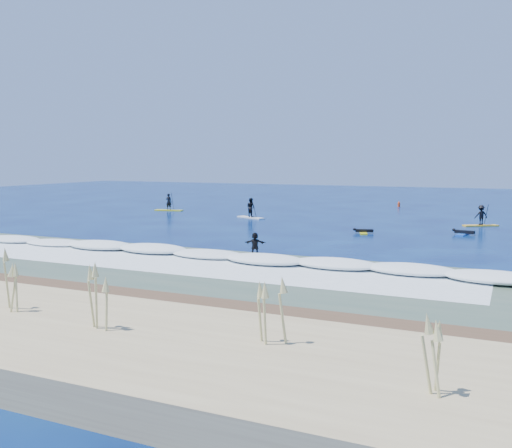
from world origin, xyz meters
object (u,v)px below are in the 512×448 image
at_px(prone_paddler_near, 363,231).
at_px(marker_buoy, 399,204).
at_px(prone_paddler_far, 463,233).
at_px(sup_paddler_right, 481,217).
at_px(wave_surfer, 255,245).
at_px(sup_paddler_left, 169,204).
at_px(sup_paddler_center, 251,209).

height_order(prone_paddler_near, marker_buoy, marker_buoy).
bearing_deg(marker_buoy, prone_paddler_far, -68.44).
height_order(sup_paddler_right, wave_surfer, sup_paddler_right).
distance_m(prone_paddler_near, wave_surfer, 14.48).
xyz_separation_m(sup_paddler_left, sup_paddler_right, (32.98, -1.12, 0.13)).
distance_m(sup_paddler_right, marker_buoy, 19.83).
relative_size(wave_surfer, marker_buoy, 2.75).
height_order(sup_paddler_right, prone_paddler_far, sup_paddler_right).
distance_m(prone_paddler_far, marker_buoy, 25.34).
bearing_deg(prone_paddler_far, prone_paddler_near, 119.41).
distance_m(prone_paddler_near, prone_paddler_far, 7.69).
bearing_deg(sup_paddler_right, sup_paddler_center, 156.13).
bearing_deg(sup_paddler_right, prone_paddler_far, -127.71).
xyz_separation_m(sup_paddler_left, sup_paddler_center, (11.81, -3.36, 0.16)).
distance_m(sup_paddler_right, prone_paddler_near, 12.20).
xyz_separation_m(wave_surfer, marker_buoy, (0.94, 40.17, -0.49)).
bearing_deg(prone_paddler_far, sup_paddler_left, 87.36).
bearing_deg(wave_surfer, prone_paddler_near, 61.40).
distance_m(sup_paddler_left, marker_buoy, 27.75).
bearing_deg(prone_paddler_near, prone_paddler_far, -89.20).
xyz_separation_m(prone_paddler_near, prone_paddler_far, (7.29, 2.45, 0.01)).
xyz_separation_m(sup_paddler_left, prone_paddler_near, (24.79, -10.14, -0.56)).
distance_m(sup_paddler_left, sup_paddler_right, 33.00).
distance_m(sup_paddler_left, prone_paddler_far, 32.99).
xyz_separation_m(sup_paddler_center, prone_paddler_near, (12.98, -6.79, -0.72)).
height_order(sup_paddler_center, wave_surfer, sup_paddler_center).
bearing_deg(sup_paddler_left, prone_paddler_near, -31.51).
height_order(sup_paddler_center, marker_buoy, sup_paddler_center).
relative_size(sup_paddler_right, wave_surfer, 1.44).
bearing_deg(marker_buoy, sup_paddler_left, -145.12).
bearing_deg(sup_paddler_right, sup_paddler_left, 148.15).
bearing_deg(sup_paddler_right, prone_paddler_near, -162.14).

